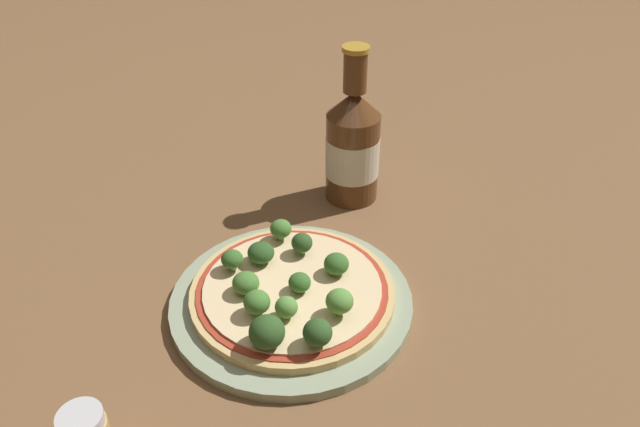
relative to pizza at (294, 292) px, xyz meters
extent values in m
plane|color=brown|center=(0.01, 0.00, -0.02)|extent=(3.00, 3.00, 0.00)
cylinder|color=#93A384|center=(0.00, 0.00, -0.01)|extent=(0.26, 0.26, 0.01)
cylinder|color=tan|center=(0.00, 0.00, 0.00)|extent=(0.22, 0.22, 0.01)
cylinder|color=#A83823|center=(0.00, 0.00, 0.00)|extent=(0.21, 0.21, 0.00)
cylinder|color=beige|center=(0.00, 0.00, 0.00)|extent=(0.19, 0.19, 0.00)
cylinder|color=#7A9E5B|center=(0.04, -0.03, 0.01)|extent=(0.01, 0.01, 0.01)
ellipsoid|color=#386628|center=(0.04, -0.03, 0.02)|extent=(0.03, 0.03, 0.02)
cylinder|color=#7A9E5B|center=(0.02, 0.05, 0.01)|extent=(0.01, 0.01, 0.01)
ellipsoid|color=#2D5123|center=(0.02, 0.05, 0.02)|extent=(0.03, 0.03, 0.02)
cylinder|color=#7A9E5B|center=(0.05, 0.02, 0.01)|extent=(0.01, 0.01, 0.01)
ellipsoid|color=#2D5123|center=(0.05, 0.02, 0.02)|extent=(0.02, 0.02, 0.02)
cylinder|color=#7A9E5B|center=(-0.03, 0.04, 0.01)|extent=(0.01, 0.01, 0.01)
ellipsoid|color=#477A33|center=(-0.03, 0.04, 0.02)|extent=(0.03, 0.03, 0.02)
cylinder|color=#7A9E5B|center=(-0.01, -0.06, 0.01)|extent=(0.01, 0.01, 0.01)
ellipsoid|color=#568E3D|center=(-0.01, -0.06, 0.03)|extent=(0.03, 0.03, 0.02)
cylinder|color=#7A9E5B|center=(-0.08, -0.02, 0.01)|extent=(0.01, 0.01, 0.01)
ellipsoid|color=#2D5123|center=(-0.08, -0.02, 0.02)|extent=(0.03, 0.03, 0.03)
cylinder|color=#7A9E5B|center=(-0.05, 0.01, 0.01)|extent=(0.01, 0.01, 0.01)
ellipsoid|color=#477A33|center=(-0.05, 0.01, 0.02)|extent=(0.03, 0.03, 0.02)
cylinder|color=#7A9E5B|center=(-0.01, 0.07, 0.01)|extent=(0.01, 0.01, 0.01)
ellipsoid|color=#386628|center=(-0.01, 0.07, 0.02)|extent=(0.02, 0.02, 0.02)
cylinder|color=#7A9E5B|center=(0.06, 0.06, 0.01)|extent=(0.01, 0.01, 0.01)
ellipsoid|color=#477A33|center=(0.06, 0.06, 0.02)|extent=(0.03, 0.03, 0.02)
cylinder|color=#7A9E5B|center=(0.00, -0.01, 0.01)|extent=(0.01, 0.01, 0.01)
ellipsoid|color=#386628|center=(0.00, -0.01, 0.02)|extent=(0.02, 0.02, 0.02)
cylinder|color=#7A9E5B|center=(-0.04, -0.02, 0.01)|extent=(0.01, 0.01, 0.01)
ellipsoid|color=#568E3D|center=(-0.04, -0.02, 0.02)|extent=(0.02, 0.02, 0.02)
cylinder|color=#7A9E5B|center=(-0.06, -0.07, 0.01)|extent=(0.01, 0.01, 0.01)
ellipsoid|color=#2D5123|center=(-0.06, -0.07, 0.02)|extent=(0.03, 0.03, 0.03)
cylinder|color=#563319|center=(0.22, 0.05, 0.04)|extent=(0.07, 0.07, 0.12)
cylinder|color=beige|center=(0.22, 0.05, 0.04)|extent=(0.07, 0.07, 0.05)
cone|color=#563319|center=(0.22, 0.05, 0.12)|extent=(0.07, 0.07, 0.03)
cylinder|color=#563319|center=(0.22, 0.05, 0.16)|extent=(0.03, 0.03, 0.05)
cylinder|color=#B7892D|center=(0.22, 0.05, 0.19)|extent=(0.03, 0.03, 0.01)
cylinder|color=silver|center=(-0.25, 0.04, 0.03)|extent=(0.04, 0.04, 0.01)
camera|label=1|loc=(-0.41, -0.29, 0.46)|focal=35.00mm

